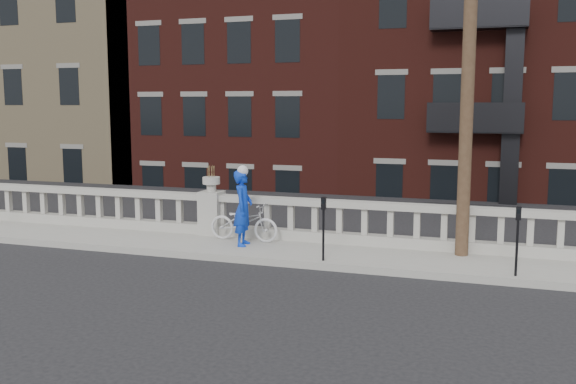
# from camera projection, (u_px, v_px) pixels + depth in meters

# --- Properties ---
(ground) EXTENTS (120.00, 120.00, 0.00)m
(ground) POSITION_uv_depth(u_px,v_px,m) (127.00, 279.00, 12.71)
(ground) COLOR black
(ground) RESTS_ON ground
(sidewalk) EXTENTS (32.00, 2.20, 0.15)m
(sidewalk) POSITION_uv_depth(u_px,v_px,m) (195.00, 244.00, 15.52)
(sidewalk) COLOR gray
(sidewalk) RESTS_ON ground
(balustrade) EXTENTS (28.00, 0.34, 1.03)m
(balustrade) POSITION_uv_depth(u_px,v_px,m) (212.00, 215.00, 16.33)
(balustrade) COLOR gray
(balustrade) RESTS_ON sidewalk
(planter_pedestal) EXTENTS (0.55, 0.55, 1.76)m
(planter_pedestal) POSITION_uv_depth(u_px,v_px,m) (212.00, 208.00, 16.31)
(planter_pedestal) COLOR gray
(planter_pedestal) RESTS_ON sidewalk
(lower_level) EXTENTS (80.00, 44.00, 20.80)m
(lower_level) POSITION_uv_depth(u_px,v_px,m) (377.00, 120.00, 33.81)
(lower_level) COLOR #605E59
(lower_level) RESTS_ON ground
(utility_pole) EXTENTS (1.60, 0.28, 10.00)m
(utility_pole) POSITION_uv_depth(u_px,v_px,m) (470.00, 18.00, 13.42)
(utility_pole) COLOR #422D1E
(utility_pole) RESTS_ON sidewalk
(parking_meter_b) EXTENTS (0.10, 0.09, 1.36)m
(parking_meter_b) POSITION_uv_depth(u_px,v_px,m) (323.00, 221.00, 13.50)
(parking_meter_b) COLOR black
(parking_meter_b) RESTS_ON sidewalk
(parking_meter_c) EXTENTS (0.10, 0.09, 1.36)m
(parking_meter_c) POSITION_uv_depth(u_px,v_px,m) (518.00, 233.00, 12.28)
(parking_meter_c) COLOR black
(parking_meter_c) RESTS_ON sidewalk
(bicycle) EXTENTS (1.76, 0.63, 0.92)m
(bicycle) POSITION_uv_depth(u_px,v_px,m) (244.00, 222.00, 15.54)
(bicycle) COLOR silver
(bicycle) RESTS_ON sidewalk
(cyclist) EXTENTS (0.51, 0.70, 1.78)m
(cyclist) POSITION_uv_depth(u_px,v_px,m) (243.00, 208.00, 14.98)
(cyclist) COLOR #0D36C6
(cyclist) RESTS_ON sidewalk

